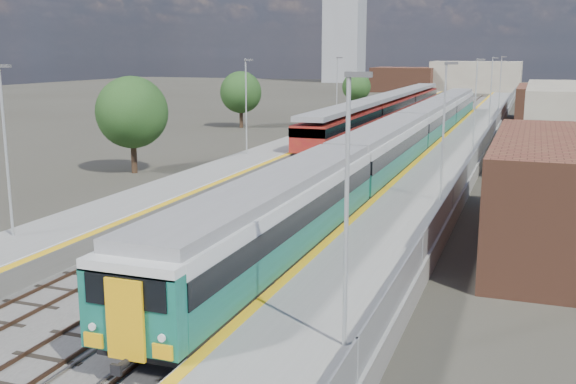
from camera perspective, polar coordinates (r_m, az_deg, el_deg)
The scene contains 11 objects.
ground at distance 66.43m, azimuth 10.22°, elevation 3.77°, with size 320.00×320.00×0.00m, color #47443A.
ballast_bed at distance 69.27m, azimuth 8.74°, elevation 4.16°, with size 10.50×155.00×0.06m, color #565451.
tracks at distance 70.78m, azimuth 9.49°, elevation 4.36°, with size 8.96×160.00×0.17m.
platform_right at distance 68.15m, azimuth 14.98°, elevation 4.21°, with size 4.70×155.00×8.52m.
platform_left at distance 70.82m, azimuth 3.33°, elevation 4.84°, with size 4.30×155.00×8.52m.
buildings at distance 156.25m, azimuth 9.42°, elevation 12.19°, with size 72.00×185.50×40.00m.
green_train at distance 57.51m, azimuth 10.29°, elevation 4.93°, with size 3.04×84.54×3.35m.
red_train at distance 83.15m, azimuth 8.48°, elevation 6.99°, with size 3.09×62.54×3.90m.
tree_a at distance 51.92m, azimuth -13.08°, elevation 6.58°, with size 5.38×5.38×7.30m.
tree_b at distance 82.29m, azimuth -4.01°, elevation 8.42°, with size 5.02×5.02×6.80m.
tree_c at distance 106.01m, azimuth 5.82°, elevation 8.84°, with size 4.43×4.43×6.00m.
Camera 1 is at (11.08, -14.88, 8.96)m, focal length 42.00 mm.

